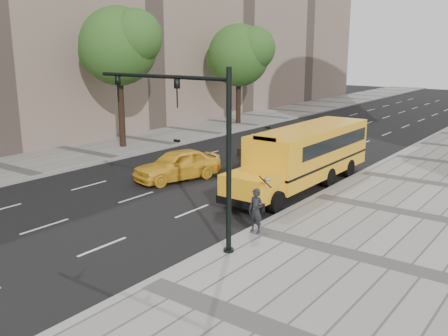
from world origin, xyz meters
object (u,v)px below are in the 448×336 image
Objects in this scene: tree_c at (240,55)px; taxi_far at (268,145)px; taxi_near at (177,165)px; school_bus at (307,152)px; traffic_signal at (196,134)px; tree_b at (119,45)px; pedestrian at (256,211)px.

tree_c is 2.00× the size of taxi_far.
tree_c is 21.13m from taxi_near.
school_bus is 1.81× the size of traffic_signal.
tree_b is 12.14m from taxi_far.
school_bus is 6.77× the size of pedestrian.
taxi_near is 9.09m from pedestrian.
tree_b is at bearing 145.57° from traffic_signal.
tree_c is 5.32× the size of pedestrian.
pedestrian is at bearing -67.87° from taxi_far.
traffic_signal is (6.79, -6.54, 3.26)m from taxi_near.
tree_c is 1.42× the size of traffic_signal.
school_bus is at bearing -49.42° from taxi_far.
taxi_near reaches higher than taxi_far.
pedestrian is 3.91m from traffic_signal.
traffic_signal is at bearing -116.79° from pedestrian.
tree_c is at bearing 131.68° from taxi_near.
tree_c is 1.87× the size of taxi_near.
taxi_far is 2.66× the size of pedestrian.
school_bus is 7.11m from taxi_far.
tree_b is at bearing 170.92° from taxi_near.
tree_b is 15.86m from school_bus.
traffic_signal is at bearing -34.43° from tree_b.
tree_b is 19.14m from traffic_signal.
tree_b is 11.58m from taxi_near.
taxi_far is 14.23m from pedestrian.
tree_b is 5.69× the size of pedestrian.
tree_b reaches higher than taxi_far.
tree_c is at bearing 134.43° from school_bus.
school_bus is at bearing 43.94° from taxi_near.
school_bus is 2.55× the size of taxi_far.
traffic_signal reaches higher than taxi_near.
pedestrian is at bearing 61.47° from traffic_signal.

